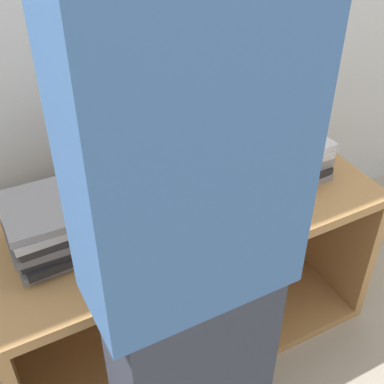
# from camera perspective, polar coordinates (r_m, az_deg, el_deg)

# --- Properties ---
(ground_plane) EXTENTS (12.00, 12.00, 0.00)m
(ground_plane) POSITION_cam_1_polar(r_m,az_deg,el_deg) (1.99, 2.88, -19.71)
(ground_plane) COLOR #9E9384
(cart) EXTENTS (1.29, 0.57, 0.59)m
(cart) POSITION_cam_1_polar(r_m,az_deg,el_deg) (1.95, -2.07, -7.30)
(cart) COLOR #A87A47
(cart) RESTS_ON ground_plane
(laptop_open) EXTENTS (0.33, 0.31, 0.24)m
(laptop_open) POSITION_cam_1_polar(r_m,az_deg,el_deg) (1.71, -2.14, 0.63)
(laptop_open) COLOR #B7B7BC
(laptop_open) RESTS_ON cart
(laptop_stack_left) EXTENTS (0.35, 0.25, 0.17)m
(laptop_stack_left) POSITION_cam_1_polar(r_m,az_deg,el_deg) (1.56, -13.16, -3.13)
(laptop_stack_left) COLOR gray
(laptop_stack_left) RESTS_ON cart
(laptop_stack_right) EXTENTS (0.35, 0.26, 0.14)m
(laptop_stack_right) POSITION_cam_1_polar(r_m,az_deg,el_deg) (1.82, 8.76, 3.58)
(laptop_stack_right) COLOR gray
(laptop_stack_right) RESTS_ON cart
(person) EXTENTS (0.40, 0.54, 1.82)m
(person) POSITION_cam_1_polar(r_m,az_deg,el_deg) (1.05, -0.47, -7.66)
(person) COLOR #2D3342
(person) RESTS_ON ground_plane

